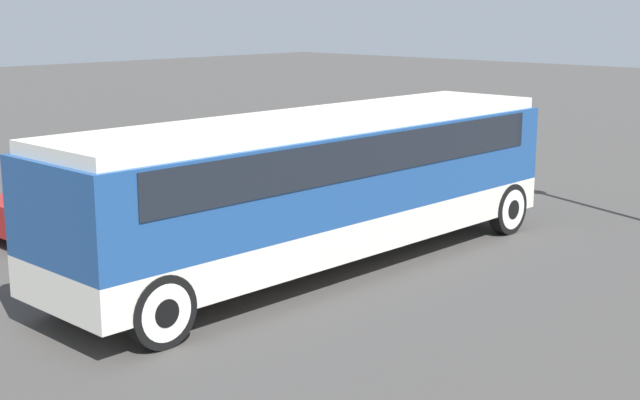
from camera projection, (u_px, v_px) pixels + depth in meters
The scene contains 4 objects.
ground_plane at pixel (320, 267), 17.09m from camera, with size 120.00×120.00×0.00m, color #423F3D.
tour_bus at pixel (324, 175), 16.78m from camera, with size 11.32×2.66×2.94m.
parked_car_near at pixel (88, 198), 19.84m from camera, with size 4.56×1.88×1.43m.
parked_car_mid at pixel (296, 153), 25.76m from camera, with size 4.72×1.81×1.52m.
Camera 1 is at (-11.88, -11.35, 4.88)m, focal length 50.00 mm.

